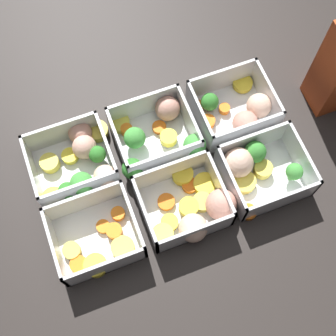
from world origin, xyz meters
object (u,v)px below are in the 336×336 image
at_px(container_near_center, 194,207).
at_px(container_far_left, 79,162).
at_px(container_near_right, 256,168).
at_px(container_near_left, 98,238).
at_px(container_far_center, 156,134).
at_px(container_far_right, 238,109).

bearing_deg(container_near_center, container_far_left, 136.62).
xyz_separation_m(container_near_right, container_far_left, (-0.27, 0.12, -0.00)).
xyz_separation_m(container_near_left, container_far_center, (0.15, 0.14, 0.00)).
distance_m(container_near_center, container_far_left, 0.21).
distance_m(container_near_center, container_far_center, 0.14).
xyz_separation_m(container_near_left, container_near_right, (0.28, 0.02, 0.01)).
xyz_separation_m(container_near_center, container_near_right, (0.12, 0.03, 0.00)).
relative_size(container_near_left, container_near_center, 0.88).
height_order(container_near_left, container_far_right, same).
bearing_deg(container_near_center, container_near_right, 11.48).
height_order(container_far_left, container_far_center, same).
distance_m(container_far_center, container_far_right, 0.15).
xyz_separation_m(container_near_center, container_far_left, (-0.15, 0.14, 0.00)).
height_order(container_near_right, container_far_left, same).
bearing_deg(container_far_right, container_near_left, -156.46).
xyz_separation_m(container_near_right, container_far_right, (0.02, 0.11, -0.00)).
height_order(container_far_center, container_far_right, same).
bearing_deg(container_far_right, container_near_center, -135.20).
bearing_deg(container_near_left, container_far_right, 23.54).
xyz_separation_m(container_far_left, container_far_center, (0.14, 0.00, 0.00)).
bearing_deg(container_near_right, container_near_center, -168.52).
bearing_deg(container_near_center, container_near_left, 177.26).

